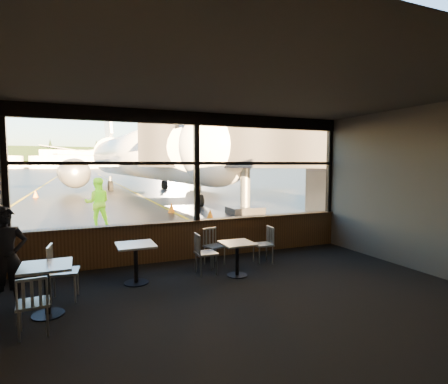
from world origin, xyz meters
TOP-DOWN VIEW (x-y plane):
  - ground_plane at (0.00, 120.00)m, footprint 520.00×520.00m
  - carpet_floor at (0.00, -3.00)m, footprint 8.00×6.00m
  - ceiling at (0.00, -3.00)m, footprint 8.00×6.00m
  - wall_right at (4.00, -3.00)m, footprint 0.04×6.00m
  - wall_back at (0.00, -6.00)m, footprint 8.00×0.04m
  - window_sill at (0.00, 0.00)m, footprint 8.00×0.28m
  - window_header at (0.00, 0.00)m, footprint 8.00×0.18m
  - mullion_left at (-3.95, 0.00)m, footprint 0.12×0.12m
  - mullion_centre at (0.00, 0.00)m, footprint 0.12×0.12m
  - mullion_right at (3.95, 0.00)m, footprint 0.12×0.12m
  - window_transom at (0.00, 0.00)m, footprint 8.00×0.10m
  - airliner at (2.37, 22.19)m, footprint 34.08×39.75m
  - jet_bridge at (3.60, 5.50)m, footprint 9.30×11.37m
  - cafe_table_near at (0.31, -1.65)m, footprint 0.63×0.63m
  - cafe_table_mid at (-1.66, -1.32)m, footprint 0.70×0.70m
  - cafe_table_left at (-3.11, -2.24)m, footprint 0.71×0.71m
  - chair_near_e at (1.25, -1.03)m, footprint 0.50×0.50m
  - chair_near_w at (-0.24, -1.30)m, footprint 0.49×0.49m
  - chair_near_n at (0.17, -0.74)m, footprint 0.56×0.56m
  - chair_mid_w at (-2.90, -1.68)m, footprint 0.58×0.58m
  - chair_left_s at (-3.24, -2.82)m, footprint 0.49×0.49m
  - passenger at (-3.70, -1.75)m, footprint 0.68×0.54m
  - ground_crew at (-2.01, 5.22)m, footprint 0.89×0.70m
  - cone_nose at (1.38, 7.97)m, footprint 0.33×0.33m
  - cone_wing at (-5.31, 18.81)m, footprint 0.35×0.35m
  - terminal_annex at (10.00, 2.50)m, footprint 5.00×7.00m
  - hangar_mid at (0.00, 185.00)m, footprint 38.00×15.00m
  - hangar_right at (60.00, 178.00)m, footprint 50.00×20.00m
  - fuel_tank_a at (-30.00, 182.00)m, footprint 8.00×8.00m
  - fuel_tank_b at (-20.00, 182.00)m, footprint 8.00×8.00m
  - fuel_tank_c at (-10.00, 182.00)m, footprint 8.00×8.00m
  - treeline at (0.00, 210.00)m, footprint 360.00×3.00m
  - cone_extra at (2.34, 5.36)m, footprint 0.32×0.32m

SIDE VIEW (x-z plane):
  - ground_plane at x=0.00m, z-range 0.00..0.00m
  - carpet_floor at x=0.00m, z-range 0.01..0.01m
  - cone_extra at x=2.34m, z-range 0.00..0.44m
  - cone_nose at x=1.38m, z-range 0.00..0.46m
  - cone_wing at x=-5.31m, z-range 0.00..0.48m
  - cafe_table_near at x=0.31m, z-range 0.00..0.70m
  - cafe_table_mid at x=-1.66m, z-range 0.00..0.77m
  - cafe_table_left at x=-3.11m, z-range 0.00..0.78m
  - chair_near_n at x=0.17m, z-range 0.00..0.84m
  - chair_left_s at x=-3.24m, z-range 0.00..0.84m
  - chair_near_e at x=1.25m, z-range 0.00..0.85m
  - chair_near_w at x=-0.24m, z-range 0.00..0.87m
  - window_sill at x=0.00m, z-range 0.00..0.90m
  - chair_mid_w at x=-2.90m, z-range 0.00..0.96m
  - passenger at x=-3.70m, z-range 0.00..1.64m
  - ground_crew at x=-2.01m, z-range 0.00..1.80m
  - wall_right at x=4.00m, z-range 0.00..3.50m
  - wall_back at x=0.00m, z-range 0.00..3.50m
  - mullion_left at x=-3.95m, z-range 0.90..3.50m
  - mullion_centre at x=0.00m, z-range 0.90..3.50m
  - mullion_right at x=3.95m, z-range 0.90..3.50m
  - window_transom at x=0.00m, z-range 2.26..2.34m
  - jet_bridge at x=3.60m, z-range 0.00..4.96m
  - terminal_annex at x=10.00m, z-range 0.00..6.00m
  - fuel_tank_a at x=-30.00m, z-range 0.00..6.00m
  - fuel_tank_b at x=-20.00m, z-range 0.00..6.00m
  - fuel_tank_c at x=-10.00m, z-range 0.00..6.00m
  - window_header at x=0.00m, z-range 3.20..3.50m
  - ceiling at x=0.00m, z-range 3.48..3.52m
  - hangar_mid at x=0.00m, z-range 0.00..10.00m
  - airliner at x=2.37m, z-range 0.00..11.39m
  - hangar_right at x=60.00m, z-range 0.00..12.00m
  - treeline at x=0.00m, z-range 0.00..12.00m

